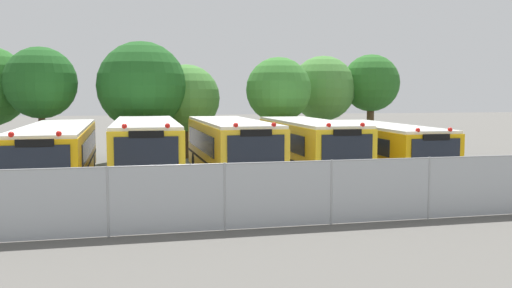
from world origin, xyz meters
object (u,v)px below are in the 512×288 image
Objects in this scene: tree_2 at (145,84)px; traffic_cone at (84,218)px; tree_3 at (183,99)px; tree_5 at (324,90)px; school_bus_4 at (381,147)px; school_bus_3 at (308,146)px; tree_1 at (39,82)px; tree_6 at (371,84)px; school_bus_0 at (57,153)px; school_bus_1 at (146,149)px; school_bus_2 at (230,148)px; tree_4 at (280,90)px.

traffic_cone is at bearing -98.18° from tree_2.
tree_3 is 9.10m from tree_5.
tree_2 is (-10.39, 8.03, 3.00)m from school_bus_4.
tree_2 is 2.70m from tree_3.
school_bus_3 is at bearing 39.95° from traffic_cone.
tree_1 reaches higher than school_bus_3.
tree_5 is 3.12m from tree_6.
school_bus_0 is at bearing -151.32° from tree_6.
school_bus_0 is 11.33m from tree_3.
school_bus_3 is at bearing -49.13° from tree_2.
school_bus_3 is 10.92m from tree_2.
school_bus_0 is 14.17m from school_bus_4.
tree_2 reaches higher than school_bus_1.
tree_1 is (-12.38, 7.66, 3.00)m from school_bus_3.
traffic_cone is at bearing 53.15° from school_bus_2.
tree_5 reaches higher than tree_4.
school_bus_1 is 7.15m from school_bus_3.
tree_4 reaches higher than school_bus_4.
school_bus_4 is 13.47m from tree_2.
school_bus_0 is 1.15× the size of school_bus_4.
tree_1 is 1.06× the size of tree_4.
school_bus_3 is 12.66m from tree_6.
tree_5 is at bearing 5.71° from tree_3.
tree_6 reaches higher than tree_3.
tree_3 is at bearing 11.35° from tree_1.
school_bus_3 is at bearing 0.62° from school_bus_4.
school_bus_0 is at bearing -146.85° from tree_4.
tree_4 is (-2.79, 7.34, 2.70)m from school_bus_4.
tree_1 is at bearing -77.98° from school_bus_0.
tree_6 reaches higher than tree_1.
tree_3 is (7.73, 1.55, -0.94)m from tree_1.
school_bus_1 is 15.55m from tree_5.
school_bus_1 is 8.02m from traffic_cone.
school_bus_1 is at bearing -3.72° from school_bus_2.
tree_6 is at bearing -6.53° from tree_5.
tree_3 reaches higher than school_bus_1.
school_bus_4 is (7.10, 0.12, -0.14)m from school_bus_2.
school_bus_2 reaches higher than school_bus_0.
tree_2 reaches higher than tree_5.
tree_2 is 16.28m from traffic_cone.
tree_1 is 16.95m from tree_5.
tree_5 is at bearing 10.82° from tree_2.
tree_4 is 9.73× the size of traffic_cone.
tree_5 is at bearing -137.20° from school_bus_1.
tree_5 reaches higher than school_bus_2.
school_bus_4 is at bearing -94.99° from tree_5.
traffic_cone is (1.53, -7.49, -1.09)m from school_bus_0.
tree_4 is 0.95× the size of tree_5.
school_bus_1 is 11.00m from tree_4.
tree_2 is (5.49, 0.30, -0.11)m from tree_1.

